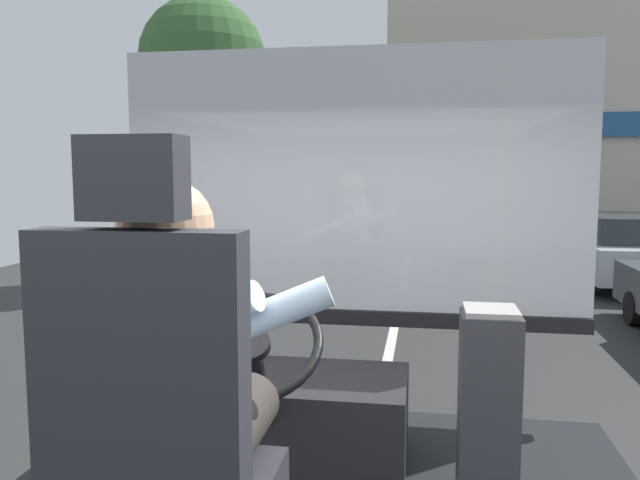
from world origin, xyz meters
name	(u,v)px	position (x,y,z in m)	size (l,w,h in m)	color
ground	(400,301)	(0.00, 8.80, -0.02)	(18.00, 44.00, 0.06)	#2E2E2E
driver_seat	(162,463)	(-0.22, -0.37, 1.45)	(0.48, 0.48, 1.37)	black
bus_driver	(180,371)	(-0.22, -0.25, 1.64)	(0.75, 0.52, 0.77)	#332D28
steering_console	(281,416)	(-0.22, 0.89, 1.07)	(1.10, 1.02, 0.84)	black
fare_box	(488,411)	(0.64, 0.64, 1.24)	(0.22, 0.24, 0.79)	#333338
windshield_panel	(351,219)	(0.00, 1.62, 1.89)	(2.50, 0.08, 1.48)	silver
street_tree	(203,64)	(-3.87, 10.11, 4.20)	(2.41, 2.41, 5.46)	#4C3828
shop_building	(598,103)	(5.29, 17.97, 4.10)	(11.88, 6.01, 8.21)	#BCB29E
parked_car_silver	(625,248)	(4.19, 11.04, 0.69)	(2.02, 4.19, 1.33)	silver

